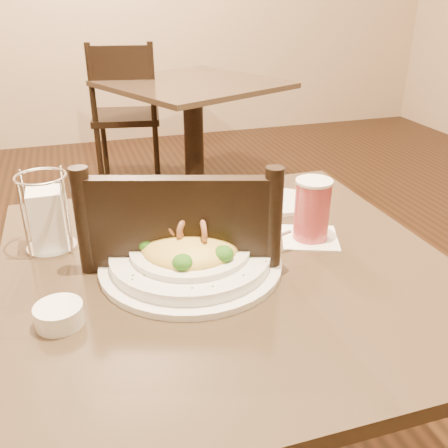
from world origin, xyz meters
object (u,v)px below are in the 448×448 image
object	(u,v)px
napkin_caddy	(47,217)
side_plate	(280,201)
dining_chair_far	(126,111)
drink_glass	(312,210)
bread_basket	(189,205)
butter_ramekin	(59,315)
main_table	(227,350)
background_table	(193,120)
dining_chair_near	(188,319)
pasta_bowl	(190,253)

from	to	relation	value
napkin_caddy	side_plate	bearing A→B (deg)	7.73
dining_chair_far	side_plate	bearing A→B (deg)	103.55
drink_glass	side_plate	bearing A→B (deg)	86.16
bread_basket	butter_ramekin	world-z (taller)	bread_basket
main_table	butter_ramekin	distance (m)	0.42
bread_basket	background_table	bearing A→B (deg)	75.67
dining_chair_far	side_plate	distance (m)	2.15
main_table	side_plate	bearing A→B (deg)	48.45
dining_chair_near	butter_ramekin	xyz separation A→B (m)	(-0.27, -0.24, 0.24)
side_plate	bread_basket	bearing A→B (deg)	175.41
dining_chair_far	bread_basket	world-z (taller)	dining_chair_far
side_plate	main_table	bearing A→B (deg)	-131.55
bread_basket	napkin_caddy	size ratio (longest dim) A/B	1.36
napkin_caddy	butter_ramekin	distance (m)	0.29
background_table	napkin_caddy	world-z (taller)	napkin_caddy
dining_chair_near	butter_ramekin	bearing A→B (deg)	58.36
napkin_caddy	side_plate	world-z (taller)	napkin_caddy
butter_ramekin	side_plate	bearing A→B (deg)	33.21
main_table	background_table	xyz separation A→B (m)	(0.45, 2.07, 0.00)
background_table	pasta_bowl	bearing A→B (deg)	-104.16
pasta_bowl	side_plate	bearing A→B (deg)	39.56
pasta_bowl	butter_ramekin	size ratio (longest dim) A/B	4.98
pasta_bowl	dining_chair_near	bearing A→B (deg)	81.68
dining_chair_near	drink_glass	xyz separation A→B (m)	(0.27, -0.08, 0.29)
background_table	dining_chair_near	distance (m)	2.01
main_table	dining_chair_far	xyz separation A→B (m)	(0.08, 2.39, 0.01)
main_table	dining_chair_far	distance (m)	2.39
drink_glass	pasta_bowl	bearing A→B (deg)	-171.15
background_table	drink_glass	xyz separation A→B (m)	(-0.23, -2.02, 0.29)
dining_chair_far	drink_glass	xyz separation A→B (m)	(0.13, -2.34, 0.29)
pasta_bowl	napkin_caddy	bearing A→B (deg)	147.33
background_table	bread_basket	xyz separation A→B (m)	(-0.46, -1.80, 0.24)
side_plate	dining_chair_near	bearing A→B (deg)	-156.09
bread_basket	side_plate	world-z (taller)	bread_basket
pasta_bowl	dining_chair_far	bearing A→B (deg)	86.27
napkin_caddy	dining_chair_near	bearing A→B (deg)	-9.59
background_table	pasta_bowl	distance (m)	2.15
pasta_bowl	side_plate	size ratio (longest dim) A/B	2.38
dining_chair_near	pasta_bowl	xyz separation A→B (m)	(-0.02, -0.12, 0.25)
main_table	background_table	size ratio (longest dim) A/B	0.76
main_table	side_plate	xyz separation A→B (m)	(0.23, 0.25, 0.23)
dining_chair_far	napkin_caddy	bearing A→B (deg)	88.87
dining_chair_near	napkin_caddy	size ratio (longest dim) A/B	5.51
dining_chair_near	pasta_bowl	world-z (taller)	dining_chair_near
main_table	dining_chair_near	distance (m)	0.14
pasta_bowl	background_table	bearing A→B (deg)	75.84
drink_glass	bread_basket	bearing A→B (deg)	135.28
main_table	pasta_bowl	distance (m)	0.27
dining_chair_far	pasta_bowl	bearing A→B (deg)	95.94
drink_glass	background_table	bearing A→B (deg)	83.38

